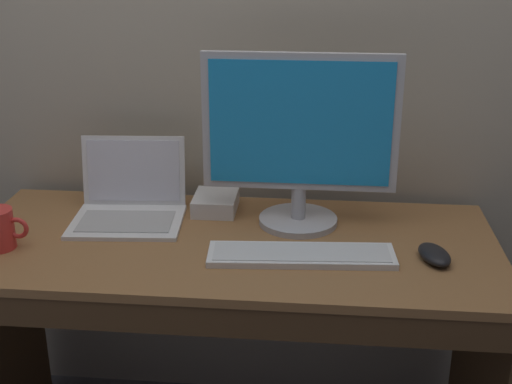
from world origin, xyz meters
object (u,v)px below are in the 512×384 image
Objects in this scene: external_monitor at (300,141)px; computer_mouse at (434,255)px; external_drive_box at (215,203)px; wired_keyboard at (301,255)px; laptop_white at (129,205)px.

external_monitor is 0.46m from computer_mouse.
external_monitor is at bearing 135.95° from computer_mouse.
external_drive_box is at bearing 162.19° from external_monitor.
wired_keyboard is at bearing 167.91° from computer_mouse.
external_monitor reaches higher than wired_keyboard.
external_monitor is 3.53× the size of external_drive_box.
wired_keyboard is at bearing -85.41° from external_monitor.
computer_mouse is at bearing -28.74° from external_monitor.
external_monitor reaches higher than external_drive_box.
laptop_white is 0.68× the size of wired_keyboard.
computer_mouse is 0.83× the size of external_drive_box.
laptop_white is 0.25m from external_drive_box.
computer_mouse is (0.35, -0.19, -0.23)m from external_monitor.
external_monitor reaches higher than computer_mouse.
external_monitor is 0.34m from external_drive_box.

